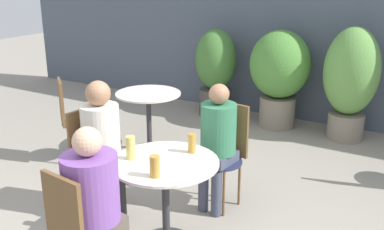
{
  "coord_description": "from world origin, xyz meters",
  "views": [
    {
      "loc": [
        1.85,
        -2.36,
        2.09
      ],
      "look_at": [
        0.13,
        0.58,
        0.96
      ],
      "focal_mm": 42.0,
      "sensor_mm": 36.0,
      "label": 1
    }
  ],
  "objects": [
    {
      "name": "bistro_chair_0",
      "position": [
        0.23,
        1.02,
        0.56
      ],
      "size": [
        0.39,
        0.41,
        0.94
      ],
      "rotation": [
        0.0,
        0.0,
        -0.13
      ],
      "color": "#232847",
      "rests_on": "ground_plane"
    },
    {
      "name": "bistro_chair_1",
      "position": [
        -0.71,
        0.29,
        0.56
      ],
      "size": [
        0.41,
        0.39,
        0.94
      ],
      "rotation": [
        0.0,
        0.0,
        1.45
      ],
      "color": "#232847",
      "rests_on": "ground_plane"
    },
    {
      "name": "seated_person_1",
      "position": [
        -0.56,
        0.27,
        0.73
      ],
      "size": [
        0.34,
        0.32,
        1.22
      ],
      "rotation": [
        0.0,
        0.0,
        1.45
      ],
      "color": "#2D2D33",
      "rests_on": "ground_plane"
    },
    {
      "name": "bistro_chair_2",
      "position": [
        0.02,
        -0.65,
        0.56
      ],
      "size": [
        0.39,
        0.41,
        0.94
      ],
      "rotation": [
        0.0,
        0.0,
        -3.27
      ],
      "color": "#232847",
      "rests_on": "ground_plane"
    },
    {
      "name": "seated_person_2",
      "position": [
        0.04,
        -0.5,
        0.7
      ],
      "size": [
        0.35,
        0.38,
        1.18
      ],
      "rotation": [
        0.0,
        0.0,
        3.02
      ],
      "color": "brown",
      "rests_on": "ground_plane"
    },
    {
      "name": "potted_plant_0",
      "position": [
        -1.05,
        3.26,
        0.69
      ],
      "size": [
        0.59,
        0.59,
        1.27
      ],
      "color": "#47423D",
      "rests_on": "ground_plane"
    },
    {
      "name": "storefront_wall",
      "position": [
        0.0,
        3.71,
        1.5
      ],
      "size": [
        10.0,
        0.06,
        3.0
      ],
      "color": "#4C5666",
      "rests_on": "ground_plane"
    },
    {
      "name": "beer_glass_0",
      "position": [
        0.22,
        0.43,
        0.79
      ],
      "size": [
        0.06,
        0.06,
        0.15
      ],
      "color": "#B28433",
      "rests_on": "cafe_table_near"
    },
    {
      "name": "bistro_chair_3",
      "position": [
        -1.67,
        0.99,
        0.56
      ],
      "size": [
        0.45,
        0.45,
        0.94
      ],
      "rotation": [
        0.0,
        0.0,
        2.44
      ],
      "color": "#232847",
      "rests_on": "ground_plane"
    },
    {
      "name": "potted_plant_1",
      "position": [
        -0.09,
        3.26,
        0.77
      ],
      "size": [
        0.8,
        0.8,
        1.32
      ],
      "color": "slate",
      "rests_on": "ground_plane"
    },
    {
      "name": "seated_person_0",
      "position": [
        0.21,
        0.87,
        0.7
      ],
      "size": [
        0.31,
        0.33,
        1.16
      ],
      "rotation": [
        0.0,
        0.0,
        -0.13
      ],
      "color": "#42475B",
      "rests_on": "ground_plane"
    },
    {
      "name": "beer_glass_2",
      "position": [
        0.21,
        -0.07,
        0.79
      ],
      "size": [
        0.07,
        0.07,
        0.15
      ],
      "color": "#B28433",
      "rests_on": "cafe_table_near"
    },
    {
      "name": "cafe_table_far",
      "position": [
        -1.1,
        1.68,
        0.54
      ],
      "size": [
        0.75,
        0.75,
        0.71
      ],
      "color": "#2D2D33",
      "rests_on": "ground_plane"
    },
    {
      "name": "potted_plant_2",
      "position": [
        0.83,
        3.25,
        0.79
      ],
      "size": [
        0.67,
        0.67,
        1.42
      ],
      "color": "slate",
      "rests_on": "ground_plane"
    },
    {
      "name": "cafe_table_near",
      "position": [
        0.13,
        0.18,
        0.56
      ],
      "size": [
        0.82,
        0.82,
        0.71
      ],
      "color": "#2D2D33",
      "rests_on": "ground_plane"
    },
    {
      "name": "beer_glass_1",
      "position": [
        -0.12,
        0.09,
        0.8
      ],
      "size": [
        0.07,
        0.07,
        0.18
      ],
      "color": "#DBC65B",
      "rests_on": "cafe_table_near"
    }
  ]
}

